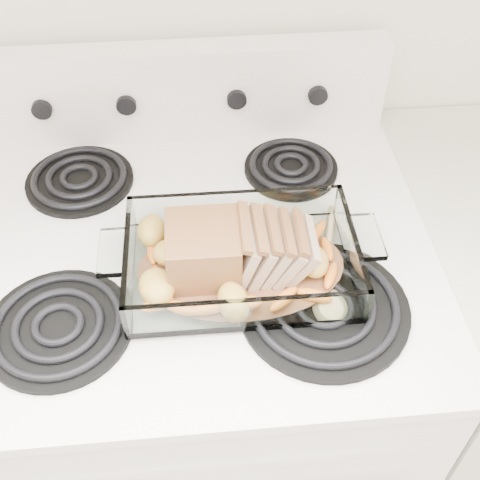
{
  "coord_description": "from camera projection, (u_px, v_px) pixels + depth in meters",
  "views": [
    {
      "loc": [
        0.02,
        0.98,
        1.64
      ],
      "look_at": [
        0.08,
        1.59,
        0.99
      ],
      "focal_mm": 45.0,
      "sensor_mm": 36.0,
      "label": 1
    }
  ],
  "objects": [
    {
      "name": "wooden_spoon",
      "position": [
        329.0,
        281.0,
        0.9
      ],
      "size": [
        0.08,
        0.24,
        0.02
      ],
      "rotation": [
        0.0,
        0.0,
        -0.28
      ],
      "color": "tan",
      "rests_on": "electric_range"
    },
    {
      "name": "electric_range",
      "position": [
        202.0,
        384.0,
        1.3
      ],
      "size": [
        0.78,
        0.7,
        1.12
      ],
      "color": "white",
      "rests_on": "ground"
    },
    {
      "name": "roast_vegetables",
      "position": [
        237.0,
        244.0,
        0.92
      ],
      "size": [
        0.33,
        0.18,
        0.04
      ],
      "rotation": [
        0.0,
        0.0,
        -0.38
      ],
      "color": "orange",
      "rests_on": "baking_dish"
    },
    {
      "name": "baking_dish",
      "position": [
        241.0,
        263.0,
        0.9
      ],
      "size": [
        0.34,
        0.22,
        0.07
      ],
      "rotation": [
        0.0,
        0.0,
        -0.01
      ],
      "color": "white",
      "rests_on": "electric_range"
    },
    {
      "name": "pork_roast",
      "position": [
        227.0,
        250.0,
        0.88
      ],
      "size": [
        0.22,
        0.11,
        0.09
      ],
      "rotation": [
        0.0,
        0.0,
        0.19
      ],
      "color": "brown",
      "rests_on": "baking_dish"
    }
  ]
}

